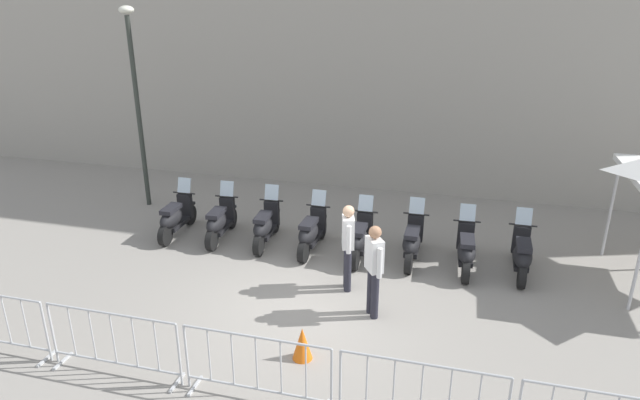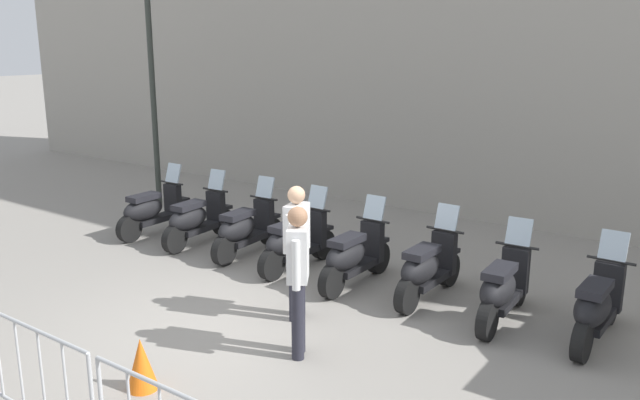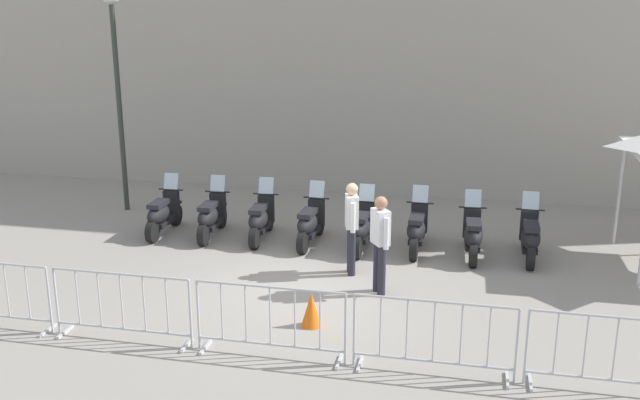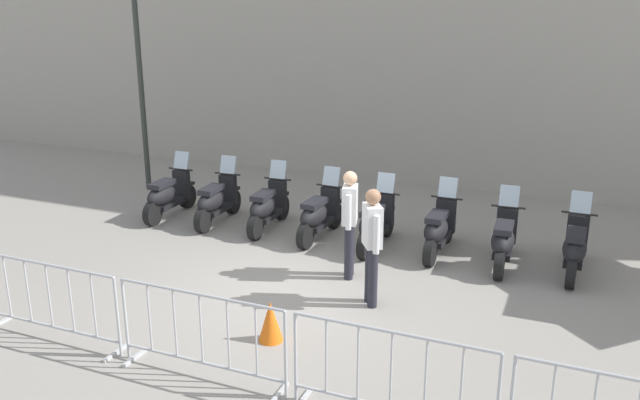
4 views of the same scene
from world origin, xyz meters
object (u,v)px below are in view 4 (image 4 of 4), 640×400
at_px(motorcycle_2, 267,207).
at_px(traffic_cone, 271,321).
at_px(officer_mid_plaza, 350,218).
at_px(barrier_segment_1, 50,302).
at_px(motorcycle_3, 319,215).
at_px(motorcycle_5, 439,230).
at_px(barrier_segment_2, 201,336).
at_px(street_lamp, 138,52).
at_px(officer_near_row_end, 372,240).
at_px(motorcycle_0, 168,196).
at_px(motorcycle_1, 216,201).
at_px(barrier_segment_3, 391,378).
at_px(motorcycle_6, 503,241).
at_px(motorcycle_4, 375,224).
at_px(motorcycle_7, 575,248).

bearing_deg(motorcycle_2, traffic_cone, -62.87).
bearing_deg(officer_mid_plaza, barrier_segment_1, -130.57).
xyz_separation_m(motorcycle_3, motorcycle_5, (2.19, 0.07, 0.00)).
distance_m(barrier_segment_2, street_lamp, 8.82).
bearing_deg(traffic_cone, motorcycle_2, 117.13).
height_order(motorcycle_5, traffic_cone, motorcycle_5).
distance_m(motorcycle_5, officer_near_row_end, 2.38).
xyz_separation_m(motorcycle_0, officer_mid_plaza, (4.37, -1.42, 0.53)).
distance_m(motorcycle_1, officer_near_row_end, 4.54).
xyz_separation_m(street_lamp, officer_near_row_end, (6.69, -3.86, -2.13)).
bearing_deg(motorcycle_0, street_lamp, 135.87).
xyz_separation_m(motorcycle_2, barrier_segment_3, (3.85, -4.87, 0.07)).
distance_m(barrier_segment_1, barrier_segment_3, 4.53).
relative_size(motorcycle_3, traffic_cone, 3.14).
xyz_separation_m(motorcycle_2, motorcycle_6, (4.38, -0.15, 0.00)).
bearing_deg(motorcycle_3, barrier_segment_2, -84.01).
relative_size(motorcycle_0, motorcycle_4, 1.00).
height_order(motorcycle_1, traffic_cone, motorcycle_1).
xyz_separation_m(motorcycle_0, motorcycle_1, (1.10, 0.03, 0.00)).
relative_size(motorcycle_2, officer_near_row_end, 1.00).
bearing_deg(officer_mid_plaza, motorcycle_6, 31.31).
bearing_deg(motorcycle_1, barrier_segment_2, -60.91).
bearing_deg(motorcycle_5, barrier_segment_2, -109.31).
bearing_deg(barrier_segment_1, street_lamp, 116.60).
bearing_deg(traffic_cone, barrier_segment_1, -158.42).
bearing_deg(motorcycle_5, motorcycle_0, -179.53).
bearing_deg(traffic_cone, barrier_segment_3, -29.57).
distance_m(motorcycle_3, barrier_segment_2, 4.79).
bearing_deg(motorcycle_3, motorcycle_1, 178.61).
distance_m(motorcycle_4, barrier_segment_1, 5.48).
bearing_deg(street_lamp, motorcycle_0, -44.13).
relative_size(motorcycle_3, street_lamp, 0.34).
relative_size(motorcycle_4, motorcycle_7, 1.00).
bearing_deg(motorcycle_1, motorcycle_0, -178.28).
relative_size(barrier_segment_3, officer_mid_plaza, 1.26).
bearing_deg(motorcycle_6, traffic_cone, -123.80).
relative_size(motorcycle_4, barrier_segment_3, 0.79).
relative_size(motorcycle_2, motorcycle_6, 1.00).
relative_size(barrier_segment_1, street_lamp, 0.43).
height_order(motorcycle_4, traffic_cone, motorcycle_4).
bearing_deg(traffic_cone, motorcycle_4, 86.19).
distance_m(motorcycle_7, street_lamp, 9.86).
bearing_deg(barrier_segment_2, motorcycle_5, 70.69).
bearing_deg(officer_near_row_end, motorcycle_1, 149.92).
relative_size(motorcycle_2, motorcycle_3, 1.00).
xyz_separation_m(motorcycle_0, street_lamp, (-1.69, 1.64, 2.65)).
bearing_deg(street_lamp, barrier_segment_1, -63.40).
bearing_deg(officer_near_row_end, officer_mid_plaza, 127.74).
height_order(barrier_segment_3, traffic_cone, barrier_segment_3).
bearing_deg(street_lamp, barrier_segment_3, -39.83).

